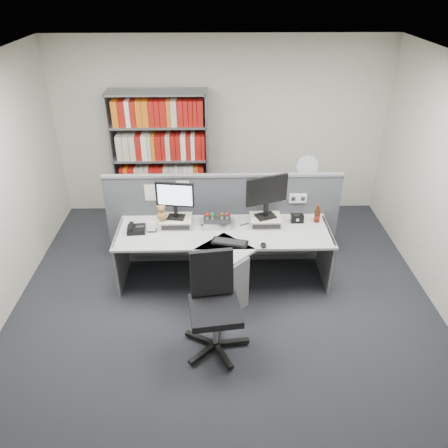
{
  "coord_description": "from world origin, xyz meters",
  "views": [
    {
      "loc": [
        -0.09,
        -3.66,
        3.49
      ],
      "look_at": [
        0.0,
        0.65,
        0.92
      ],
      "focal_mm": 34.92,
      "sensor_mm": 36.0,
      "label": 1
    }
  ],
  "objects_px": {
    "desk_phone": "(136,229)",
    "office_chair": "(214,301)",
    "monitor_left": "(175,197)",
    "filing_cabinet": "(302,210)",
    "desk": "(224,260)",
    "desk_calendar": "(152,227)",
    "shelving_unit": "(161,160)",
    "mouse": "(263,245)",
    "cola_bottle": "(317,215)",
    "desktop_pc": "(217,221)",
    "monitor_right": "(267,193)",
    "desk_fan": "(307,168)",
    "keyboard": "(230,242)",
    "speaker": "(297,218)"
  },
  "relations": [
    {
      "from": "mouse",
      "to": "filing_cabinet",
      "type": "xyz_separation_m",
      "value": [
        0.75,
        1.52,
        -0.39
      ]
    },
    {
      "from": "monitor_right",
      "to": "desk_calendar",
      "type": "distance_m",
      "value": 1.44
    },
    {
      "from": "desktop_pc",
      "to": "speaker",
      "type": "distance_m",
      "value": 1.0
    },
    {
      "from": "mouse",
      "to": "cola_bottle",
      "type": "height_order",
      "value": "cola_bottle"
    },
    {
      "from": "shelving_unit",
      "to": "office_chair",
      "type": "height_order",
      "value": "shelving_unit"
    },
    {
      "from": "desktop_pc",
      "to": "desk_calendar",
      "type": "distance_m",
      "value": 0.8
    },
    {
      "from": "monitor_left",
      "to": "filing_cabinet",
      "type": "height_order",
      "value": "monitor_left"
    },
    {
      "from": "desktop_pc",
      "to": "shelving_unit",
      "type": "bearing_deg",
      "value": 119.36
    },
    {
      "from": "desk_fan",
      "to": "keyboard",
      "type": "bearing_deg",
      "value": -128.1
    },
    {
      "from": "desk_phone",
      "to": "speaker",
      "type": "bearing_deg",
      "value": 5.35
    },
    {
      "from": "desktop_pc",
      "to": "desk",
      "type": "bearing_deg",
      "value": -78.67
    },
    {
      "from": "desktop_pc",
      "to": "cola_bottle",
      "type": "distance_m",
      "value": 1.25
    },
    {
      "from": "shelving_unit",
      "to": "desk_fan",
      "type": "bearing_deg",
      "value": -12.08
    },
    {
      "from": "speaker",
      "to": "cola_bottle",
      "type": "distance_m",
      "value": 0.25
    },
    {
      "from": "cola_bottle",
      "to": "filing_cabinet",
      "type": "bearing_deg",
      "value": 88.27
    },
    {
      "from": "desk_phone",
      "to": "office_chair",
      "type": "relative_size",
      "value": 0.22
    },
    {
      "from": "desktop_pc",
      "to": "keyboard",
      "type": "height_order",
      "value": "desktop_pc"
    },
    {
      "from": "keyboard",
      "to": "desk_fan",
      "type": "bearing_deg",
      "value": 51.9
    },
    {
      "from": "desk_phone",
      "to": "office_chair",
      "type": "height_order",
      "value": "office_chair"
    },
    {
      "from": "desktop_pc",
      "to": "shelving_unit",
      "type": "xyz_separation_m",
      "value": [
        -0.82,
        1.46,
        0.21
      ]
    },
    {
      "from": "monitor_right",
      "to": "desktop_pc",
      "type": "distance_m",
      "value": 0.71
    },
    {
      "from": "monitor_right",
      "to": "desk_fan",
      "type": "height_order",
      "value": "monitor_right"
    },
    {
      "from": "office_chair",
      "to": "monitor_right",
      "type": "bearing_deg",
      "value": 63.03
    },
    {
      "from": "desk_calendar",
      "to": "office_chair",
      "type": "relative_size",
      "value": 0.12
    },
    {
      "from": "desk",
      "to": "cola_bottle",
      "type": "relative_size",
      "value": 10.78
    },
    {
      "from": "desk_phone",
      "to": "desk_calendar",
      "type": "height_order",
      "value": "desk_calendar"
    },
    {
      "from": "desk",
      "to": "desk_fan",
      "type": "distance_m",
      "value": 1.93
    },
    {
      "from": "monitor_left",
      "to": "desk_calendar",
      "type": "xyz_separation_m",
      "value": [
        -0.28,
        -0.15,
        -0.33
      ]
    },
    {
      "from": "filing_cabinet",
      "to": "monitor_left",
      "type": "bearing_deg",
      "value": -150.29
    },
    {
      "from": "cola_bottle",
      "to": "speaker",
      "type": "bearing_deg",
      "value": 179.98
    },
    {
      "from": "desk",
      "to": "monitor_left",
      "type": "bearing_deg",
      "value": 146.57
    },
    {
      "from": "desk_phone",
      "to": "cola_bottle",
      "type": "relative_size",
      "value": 0.95
    },
    {
      "from": "keyboard",
      "to": "mouse",
      "type": "xyz_separation_m",
      "value": [
        0.38,
        -0.08,
        0.01
      ]
    },
    {
      "from": "monitor_right",
      "to": "office_chair",
      "type": "xyz_separation_m",
      "value": [
        -0.64,
        -1.26,
        -0.58
      ]
    },
    {
      "from": "monitor_left",
      "to": "desk_fan",
      "type": "xyz_separation_m",
      "value": [
        1.78,
        1.02,
        -0.08
      ]
    },
    {
      "from": "desk_phone",
      "to": "desk",
      "type": "bearing_deg",
      "value": -12.61
    },
    {
      "from": "filing_cabinet",
      "to": "desk_fan",
      "type": "height_order",
      "value": "desk_fan"
    },
    {
      "from": "speaker",
      "to": "desk_fan",
      "type": "xyz_separation_m",
      "value": [
        0.28,
        0.98,
        0.25
      ]
    },
    {
      "from": "monitor_left",
      "to": "monitor_right",
      "type": "xyz_separation_m",
      "value": [
        1.1,
        0.0,
        0.04
      ]
    },
    {
      "from": "mouse",
      "to": "desk_phone",
      "type": "relative_size",
      "value": 0.46
    },
    {
      "from": "desk_phone",
      "to": "shelving_unit",
      "type": "height_order",
      "value": "shelving_unit"
    },
    {
      "from": "desk_calendar",
      "to": "office_chair",
      "type": "height_order",
      "value": "office_chair"
    },
    {
      "from": "monitor_left",
      "to": "monitor_right",
      "type": "bearing_deg",
      "value": 0.01
    },
    {
      "from": "keyboard",
      "to": "cola_bottle",
      "type": "distance_m",
      "value": 1.2
    },
    {
      "from": "shelving_unit",
      "to": "desktop_pc",
      "type": "bearing_deg",
      "value": -60.64
    },
    {
      "from": "mouse",
      "to": "desk_calendar",
      "type": "bearing_deg",
      "value": 164.55
    },
    {
      "from": "cola_bottle",
      "to": "office_chair",
      "type": "distance_m",
      "value": 1.85
    },
    {
      "from": "desk_calendar",
      "to": "shelving_unit",
      "type": "height_order",
      "value": "shelving_unit"
    },
    {
      "from": "desk_phone",
      "to": "office_chair",
      "type": "distance_m",
      "value": 1.47
    },
    {
      "from": "monitor_left",
      "to": "desktop_pc",
      "type": "relative_size",
      "value": 1.43
    }
  ]
}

